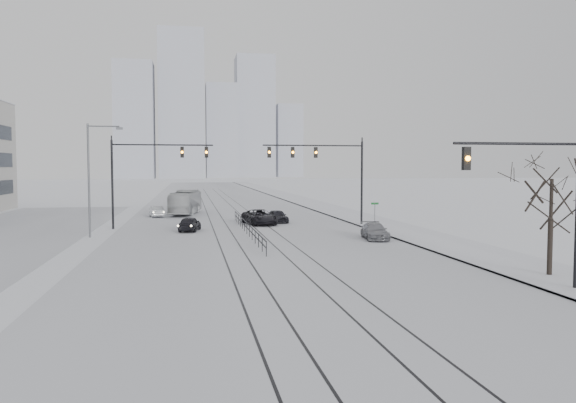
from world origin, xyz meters
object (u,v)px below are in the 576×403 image
at_px(sedan_nb_front, 260,217).
at_px(traffic_mast_near, 546,190).
at_px(bare_tree, 552,189).
at_px(sedan_nb_far, 278,216).
at_px(sedan_sb_outer, 156,212).
at_px(box_truck, 186,202).
at_px(sedan_nb_right, 375,231).
at_px(sedan_sb_inner, 190,224).

bearing_deg(sedan_nb_front, traffic_mast_near, -85.69).
distance_m(traffic_mast_near, bare_tree, 3.85).
bearing_deg(sedan_nb_far, sedan_sb_outer, 137.95).
distance_m(bare_tree, sedan_nb_far, 31.76).
distance_m(bare_tree, box_truck, 45.86).
distance_m(sedan_nb_far, box_truck, 14.94).
height_order(sedan_sb_outer, sedan_nb_front, sedan_nb_front).
bearing_deg(traffic_mast_near, sedan_nb_front, 105.60).
relative_size(bare_tree, sedan_nb_far, 1.63).
bearing_deg(sedan_sb_outer, box_truck, -145.45).
bearing_deg(sedan_sb_outer, traffic_mast_near, 104.36).
xyz_separation_m(bare_tree, sedan_nb_right, (-3.79, 15.95, -3.87)).
bearing_deg(sedan_nb_front, bare_tree, -79.82).
relative_size(traffic_mast_near, sedan_nb_far, 1.87).
height_order(sedan_nb_front, box_truck, box_truck).
height_order(bare_tree, sedan_sb_outer, bare_tree).
distance_m(sedan_sb_inner, sedan_sb_outer, 15.24).
xyz_separation_m(traffic_mast_near, sedan_nb_front, (-8.79, 31.49, -3.84)).
xyz_separation_m(sedan_nb_right, sedan_nb_far, (-5.37, 14.21, 0.02)).
relative_size(sedan_nb_right, box_truck, 0.42).
xyz_separation_m(traffic_mast_near, sedan_sb_outer, (-19.15, 41.73, -3.94)).
height_order(sedan_sb_inner, sedan_nb_far, sedan_sb_inner).
distance_m(traffic_mast_near, sedan_nb_front, 32.91).
distance_m(traffic_mast_near, box_truck, 47.77).
height_order(sedan_sb_inner, sedan_nb_front, sedan_nb_front).
bearing_deg(sedan_nb_right, box_truck, 126.88).
relative_size(traffic_mast_near, sedan_nb_right, 1.65).
distance_m(sedan_nb_front, sedan_nb_far, 2.64).
xyz_separation_m(bare_tree, box_truck, (-18.35, 41.92, -3.09)).
xyz_separation_m(traffic_mast_near, sedan_nb_far, (-6.75, 33.17, -3.92)).
xyz_separation_m(sedan_sb_inner, sedan_nb_front, (6.69, 4.55, 0.09)).
height_order(sedan_nb_front, sedan_nb_far, sedan_nb_front).
bearing_deg(sedan_nb_far, sedan_nb_front, -147.88).
bearing_deg(sedan_nb_front, sedan_nb_far, 28.26).
xyz_separation_m(traffic_mast_near, sedan_nb_right, (-1.38, 18.95, -3.95)).
bearing_deg(sedan_nb_far, sedan_nb_right, -76.72).
bearing_deg(traffic_mast_near, sedan_nb_right, 94.15).
height_order(sedan_nb_right, sedan_nb_far, sedan_nb_far).
height_order(bare_tree, sedan_sb_inner, bare_tree).
bearing_deg(sedan_nb_right, sedan_sb_outer, 135.56).
bearing_deg(sedan_sb_inner, traffic_mast_near, 131.35).
relative_size(sedan_sb_inner, sedan_nb_far, 1.00).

